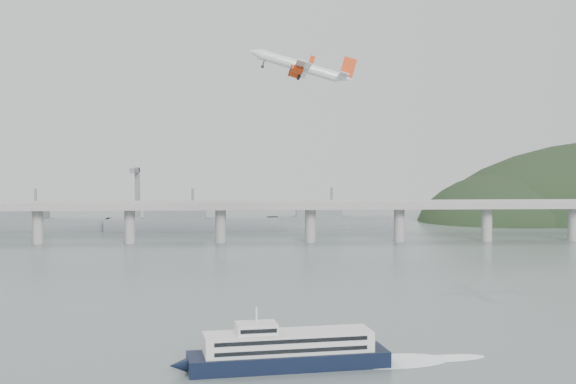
{
  "coord_description": "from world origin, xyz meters",
  "views": [
    {
      "loc": [
        -14.5,
        -226.25,
        51.25
      ],
      "look_at": [
        0.0,
        55.0,
        36.0
      ],
      "focal_mm": 48.0,
      "sensor_mm": 36.0,
      "label": 1
    }
  ],
  "objects": [
    {
      "name": "ground",
      "position": [
        0.0,
        0.0,
        0.0
      ],
      "size": [
        900.0,
        900.0,
        0.0
      ],
      "primitive_type": "plane",
      "color": "slate",
      "rests_on": "ground"
    },
    {
      "name": "airliner",
      "position": [
        6.67,
        79.74,
        84.26
      ],
      "size": [
        43.74,
        39.41,
        15.4
      ],
      "rotation": [
        0.05,
        -0.28,
        3.13
      ],
      "color": "white",
      "rests_on": "ground"
    },
    {
      "name": "distant_fleet",
      "position": [
        -155.36,
        265.08,
        6.22
      ],
      "size": [
        453.0,
        60.9,
        40.0
      ],
      "color": "slate",
      "rests_on": "ground"
    },
    {
      "name": "bridge",
      "position": [
        -1.15,
        200.0,
        17.65
      ],
      "size": [
        800.0,
        22.0,
        23.9
      ],
      "color": "#959592",
      "rests_on": "ground"
    },
    {
      "name": "ferry",
      "position": [
        -5.22,
        -47.3,
        3.99
      ],
      "size": [
        77.81,
        21.7,
        14.71
      ],
      "rotation": [
        0.0,
        0.0,
        0.15
      ],
      "color": "black",
      "rests_on": "ground"
    }
  ]
}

